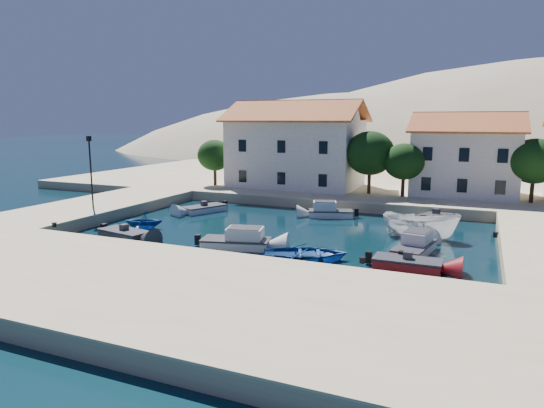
{
  "coord_description": "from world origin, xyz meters",
  "views": [
    {
      "loc": [
        13.5,
        -24.14,
        8.63
      ],
      "look_at": [
        -1.5,
        10.56,
        2.0
      ],
      "focal_mm": 32.0,
      "sensor_mm": 36.0,
      "label": 1
    }
  ],
  "objects_px": {
    "cabin_cruiser_east": "(414,247)",
    "building_left": "(296,143)",
    "lamppost": "(90,165)",
    "boat_east": "(420,238)",
    "rowboat_south": "(306,260)",
    "building_mid": "(466,153)",
    "cabin_cruiser_south": "(236,241)"
  },
  "relations": [
    {
      "from": "cabin_cruiser_east",
      "to": "building_left",
      "type": "bearing_deg",
      "value": 46.77
    },
    {
      "from": "lamppost",
      "to": "cabin_cruiser_east",
      "type": "relative_size",
      "value": 1.31
    },
    {
      "from": "lamppost",
      "to": "building_left",
      "type": "bearing_deg",
      "value": 60.1
    },
    {
      "from": "cabin_cruiser_south",
      "to": "lamppost",
      "type": "bearing_deg",
      "value": 153.03
    },
    {
      "from": "building_mid",
      "to": "cabin_cruiser_east",
      "type": "bearing_deg",
      "value": -95.55
    },
    {
      "from": "cabin_cruiser_east",
      "to": "boat_east",
      "type": "distance_m",
      "value": 4.58
    },
    {
      "from": "cabin_cruiser_south",
      "to": "boat_east",
      "type": "xyz_separation_m",
      "value": [
        11.19,
        7.79,
        -0.48
      ]
    },
    {
      "from": "lamppost",
      "to": "cabin_cruiser_east",
      "type": "xyz_separation_m",
      "value": [
        27.41,
        -0.52,
        -4.28
      ]
    },
    {
      "from": "lamppost",
      "to": "boat_east",
      "type": "bearing_deg",
      "value": 8.42
    },
    {
      "from": "building_left",
      "to": "cabin_cruiser_east",
      "type": "relative_size",
      "value": 3.1
    },
    {
      "from": "cabin_cruiser_south",
      "to": "rowboat_south",
      "type": "relative_size",
      "value": 0.96
    },
    {
      "from": "rowboat_south",
      "to": "boat_east",
      "type": "xyz_separation_m",
      "value": [
        5.84,
        8.71,
        0.0
      ]
    },
    {
      "from": "rowboat_south",
      "to": "building_left",
      "type": "bearing_deg",
      "value": -0.17
    },
    {
      "from": "lamppost",
      "to": "rowboat_south",
      "type": "relative_size",
      "value": 1.21
    },
    {
      "from": "building_mid",
      "to": "boat_east",
      "type": "height_order",
      "value": "building_mid"
    },
    {
      "from": "building_left",
      "to": "building_mid",
      "type": "relative_size",
      "value": 1.4
    },
    {
      "from": "building_mid",
      "to": "boat_east",
      "type": "bearing_deg",
      "value": -97.57
    },
    {
      "from": "lamppost",
      "to": "rowboat_south",
      "type": "height_order",
      "value": "lamppost"
    },
    {
      "from": "cabin_cruiser_south",
      "to": "boat_east",
      "type": "relative_size",
      "value": 0.9
    },
    {
      "from": "rowboat_south",
      "to": "cabin_cruiser_east",
      "type": "xyz_separation_m",
      "value": [
        6.01,
        4.16,
        0.48
      ]
    },
    {
      "from": "cabin_cruiser_east",
      "to": "rowboat_south",
      "type": "bearing_deg",
      "value": 133.69
    },
    {
      "from": "cabin_cruiser_east",
      "to": "lamppost",
      "type": "bearing_deg",
      "value": 97.89
    },
    {
      "from": "building_left",
      "to": "cabin_cruiser_east",
      "type": "height_order",
      "value": "building_left"
    },
    {
      "from": "rowboat_south",
      "to": "cabin_cruiser_east",
      "type": "height_order",
      "value": "cabin_cruiser_east"
    },
    {
      "from": "cabin_cruiser_south",
      "to": "cabin_cruiser_east",
      "type": "height_order",
      "value": "same"
    },
    {
      "from": "cabin_cruiser_east",
      "to": "boat_east",
      "type": "bearing_deg",
      "value": 11.03
    },
    {
      "from": "rowboat_south",
      "to": "lamppost",
      "type": "bearing_deg",
      "value": 55.63
    },
    {
      "from": "lamppost",
      "to": "boat_east",
      "type": "relative_size",
      "value": 1.13
    },
    {
      "from": "building_mid",
      "to": "cabin_cruiser_south",
      "type": "relative_size",
      "value": 2.12
    },
    {
      "from": "building_mid",
      "to": "cabin_cruiser_east",
      "type": "height_order",
      "value": "building_mid"
    },
    {
      "from": "building_mid",
      "to": "rowboat_south",
      "type": "xyz_separation_m",
      "value": [
        -8.1,
        -25.68,
        -5.22
      ]
    },
    {
      "from": "building_mid",
      "to": "cabin_cruiser_south",
      "type": "bearing_deg",
      "value": -118.51
    }
  ]
}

